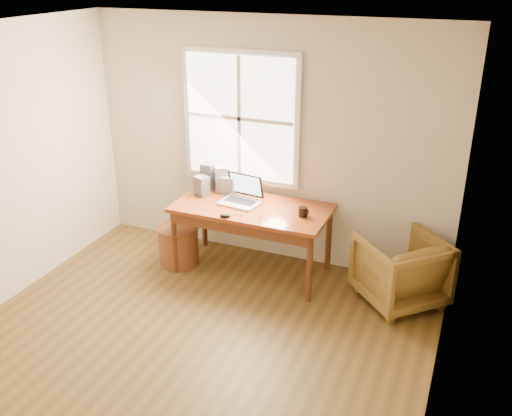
{
  "coord_description": "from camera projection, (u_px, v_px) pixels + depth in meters",
  "views": [
    {
      "loc": [
        2.08,
        -3.15,
        3.08
      ],
      "look_at": [
        0.11,
        1.65,
        0.81
      ],
      "focal_mm": 40.0,
      "sensor_mm": 36.0,
      "label": 1
    }
  ],
  "objects": [
    {
      "name": "armchair",
      "position": [
        401.0,
        270.0,
        5.48
      ],
      "size": [
        1.04,
        1.04,
        0.68
      ],
      "primitive_type": "imported",
      "rotation": [
        0.0,
        0.0,
        3.9
      ],
      "color": "brown",
      "rests_on": "room_shell"
    },
    {
      "name": "room_shell",
      "position": [
        164.0,
        217.0,
        4.24
      ],
      "size": [
        4.04,
        4.54,
        2.64
      ],
      "color": "brown",
      "rests_on": "ground"
    },
    {
      "name": "desk",
      "position": [
        252.0,
        208.0,
        5.86
      ],
      "size": [
        1.6,
        0.8,
        0.04
      ],
      "primitive_type": "cube",
      "color": "brown",
      "rests_on": "room_shell"
    },
    {
      "name": "cd_stack_c",
      "position": [
        208.0,
        176.0,
        6.23
      ],
      "size": [
        0.14,
        0.12,
        0.3
      ],
      "primitive_type": "cube",
      "rotation": [
        0.0,
        0.0,
        -0.03
      ],
      "color": "gray",
      "rests_on": "desk"
    },
    {
      "name": "wicker_stool",
      "position": [
        179.0,
        245.0,
        6.22
      ],
      "size": [
        0.52,
        0.52,
        0.43
      ],
      "primitive_type": "cylinder",
      "rotation": [
        0.0,
        0.0,
        -0.24
      ],
      "color": "brown",
      "rests_on": "room_shell"
    },
    {
      "name": "cd_stack_d",
      "position": [
        229.0,
        185.0,
        6.15
      ],
      "size": [
        0.16,
        0.14,
        0.19
      ],
      "primitive_type": "cube",
      "rotation": [
        0.0,
        0.0,
        0.07
      ],
      "color": "silver",
      "rests_on": "desk"
    },
    {
      "name": "laptop",
      "position": [
        239.0,
        191.0,
        5.86
      ],
      "size": [
        0.42,
        0.44,
        0.28
      ],
      "primitive_type": null,
      "rotation": [
        0.0,
        0.0,
        -0.12
      ],
      "color": "silver",
      "rests_on": "desk"
    },
    {
      "name": "cd_stack_b",
      "position": [
        202.0,
        186.0,
        6.1
      ],
      "size": [
        0.17,
        0.16,
        0.21
      ],
      "primitive_type": "cube",
      "rotation": [
        0.0,
        0.0,
        -0.4
      ],
      "color": "#28282E",
      "rests_on": "desk"
    },
    {
      "name": "mouse",
      "position": [
        225.0,
        216.0,
        5.6
      ],
      "size": [
        0.12,
        0.1,
        0.04
      ],
      "primitive_type": "ellipsoid",
      "rotation": [
        0.0,
        0.0,
        0.33
      ],
      "color": "black",
      "rests_on": "desk"
    },
    {
      "name": "coffee_mug",
      "position": [
        303.0,
        212.0,
        5.61
      ],
      "size": [
        0.11,
        0.11,
        0.1
      ],
      "primitive_type": "cylinder",
      "rotation": [
        0.0,
        0.0,
        0.34
      ],
      "color": "black",
      "rests_on": "desk"
    },
    {
      "name": "cd_stack_a",
      "position": [
        222.0,
        179.0,
        6.19
      ],
      "size": [
        0.18,
        0.17,
        0.28
      ],
      "primitive_type": "cube",
      "rotation": [
        0.0,
        0.0,
        0.37
      ],
      "color": "silver",
      "rests_on": "desk"
    }
  ]
}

